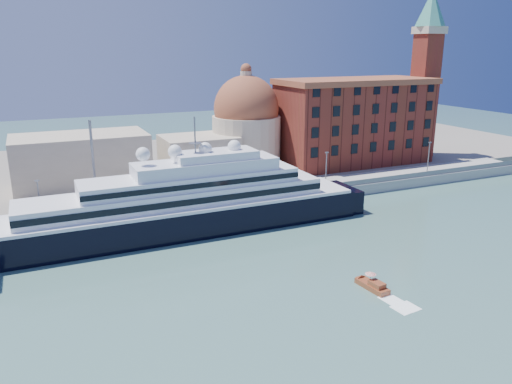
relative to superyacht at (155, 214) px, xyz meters
name	(u,v)px	position (x,y,z in m)	size (l,w,h in m)	color
ground	(265,275)	(11.17, -23.00, -4.32)	(400.00, 400.00, 0.00)	#386159
quay	(196,205)	(11.17, 11.00, -3.07)	(180.00, 10.00, 2.50)	gray
land	(152,166)	(11.17, 52.00, -3.32)	(260.00, 72.00, 2.00)	slate
quay_fence	(203,203)	(11.17, 6.50, -1.22)	(180.00, 0.10, 1.20)	slate
superyacht	(155,214)	(0.00, 0.00, 0.00)	(83.67, 11.60, 25.00)	black
water_taxi	(373,285)	(23.10, -33.61, -3.69)	(2.39, 5.65, 2.61)	maroon
warehouse	(354,121)	(63.17, 29.00, 9.47)	(43.00, 19.00, 23.25)	maroon
campanile	(426,64)	(87.17, 29.00, 24.44)	(8.40, 8.40, 47.00)	maroon
church	(190,140)	(17.56, 34.72, 6.59)	(66.00, 18.00, 25.50)	beige
lamp_posts	(135,174)	(-1.50, 9.27, 5.53)	(120.80, 2.40, 18.00)	slate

